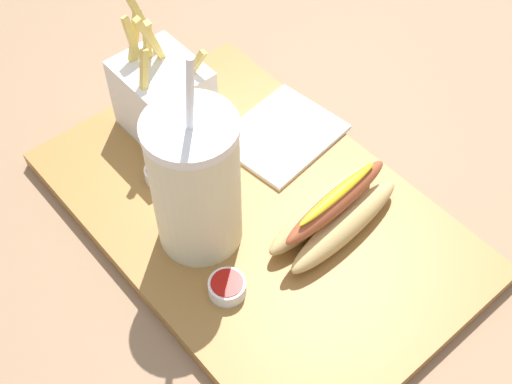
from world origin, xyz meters
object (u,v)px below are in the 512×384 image
at_px(fries_basket, 162,97).
at_px(napkin_stack, 282,135).
at_px(soda_cup, 196,183).
at_px(ketchup_cup_2, 227,287).
at_px(hot_dog_1, 335,213).
at_px(ketchup_cup_1, 160,173).

height_order(fries_basket, napkin_stack, fries_basket).
xyz_separation_m(soda_cup, napkin_stack, (-0.05, 0.16, -0.08)).
bearing_deg(ketchup_cup_2, napkin_stack, 123.57).
height_order(hot_dog_1, napkin_stack, hot_dog_1).
xyz_separation_m(ketchup_cup_2, napkin_stack, (-0.12, 0.18, -0.01)).
bearing_deg(ketchup_cup_1, napkin_stack, 74.47).
height_order(fries_basket, ketchup_cup_1, fries_basket).
relative_size(fries_basket, ketchup_cup_2, 4.42).
distance_m(ketchup_cup_1, napkin_stack, 0.15).
bearing_deg(ketchup_cup_1, soda_cup, -6.93).
bearing_deg(ketchup_cup_2, soda_cup, 162.01).
height_order(soda_cup, napkin_stack, soda_cup).
distance_m(hot_dog_1, napkin_stack, 0.14).
bearing_deg(soda_cup, hot_dog_1, 52.84).
xyz_separation_m(ketchup_cup_1, ketchup_cup_2, (0.16, -0.03, -0.00)).
distance_m(ketchup_cup_1, ketchup_cup_2, 0.17).
height_order(soda_cup, fries_basket, soda_cup).
bearing_deg(ketchup_cup_2, hot_dog_1, 85.19).
relative_size(fries_basket, napkin_stack, 1.29).
height_order(ketchup_cup_1, ketchup_cup_2, ketchup_cup_1).
relative_size(fries_basket, hot_dog_1, 1.01).
relative_size(fries_basket, ketchup_cup_1, 4.89).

